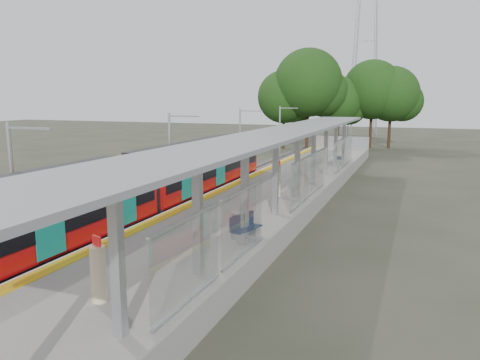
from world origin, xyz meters
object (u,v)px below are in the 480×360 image
train (136,188)px  litter_bin (237,225)px  bench_far (337,157)px  info_pillar_near (98,273)px  bench_mid (244,226)px  info_pillar_far (277,181)px

train → litter_bin: 6.84m
train → bench_far: size_ratio=16.54×
info_pillar_near → litter_bin: (1.36, 6.50, -0.26)m
info_pillar_near → bench_far: bearing=108.3°
bench_mid → litter_bin: (-0.30, 0.04, -0.01)m
bench_far → info_pillar_near: 28.63m
info_pillar_near → bench_mid: bearing=96.7°
info_pillar_near → train: bearing=139.4°
info_pillar_near → litter_bin: bearing=99.4°
train → info_pillar_near: bearing=-61.8°
bench_mid → info_pillar_near: info_pillar_near is taller
train → bench_mid: bearing=-22.4°
info_pillar_far → litter_bin: info_pillar_far is taller
train → info_pillar_far: size_ratio=13.99×
bench_mid → info_pillar_near: size_ratio=0.86×
train → bench_far: 20.44m
bench_far → info_pillar_far: size_ratio=0.85×
train → bench_far: bearing=71.9°
bench_mid → bench_far: (-0.24, 22.14, 0.05)m
bench_mid → info_pillar_near: bearing=-89.0°
bench_mid → bench_far: bench_far is taller
bench_far → train: bearing=-118.8°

